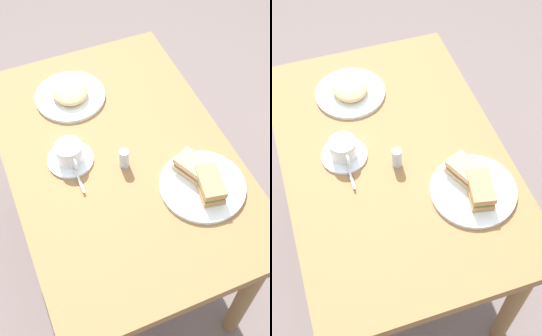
{
  "view_description": "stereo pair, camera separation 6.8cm",
  "coord_description": "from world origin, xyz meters",
  "views": [
    {
      "loc": [
        0.88,
        -0.31,
        1.94
      ],
      "look_at": [
        0.1,
        0.02,
        0.79
      ],
      "focal_mm": 47.87,
      "sensor_mm": 36.0,
      "label": 1
    },
    {
      "loc": [
        0.9,
        -0.24,
        1.94
      ],
      "look_at": [
        0.1,
        0.02,
        0.79
      ],
      "focal_mm": 47.87,
      "sensor_mm": 36.0,
      "label": 2
    }
  ],
  "objects": [
    {
      "name": "salt_shaker",
      "position": [
        0.05,
        -0.0,
        0.8
      ],
      "size": [
        0.03,
        0.03,
        0.07
      ],
      "primitive_type": "cylinder",
      "color": "silver",
      "rests_on": "dining_table"
    },
    {
      "name": "side_food_pile",
      "position": [
        -0.31,
        -0.07,
        0.8
      ],
      "size": [
        0.15,
        0.13,
        0.04
      ],
      "primitive_type": "ellipsoid",
      "color": "#E9B275",
      "rests_on": "side_plate"
    },
    {
      "name": "side_plate",
      "position": [
        -0.31,
        -0.07,
        0.77
      ],
      "size": [
        0.26,
        0.26,
        0.01
      ],
      "primitive_type": "cylinder",
      "color": "white",
      "rests_on": "dining_table"
    },
    {
      "name": "ground_plane",
      "position": [
        0.0,
        0.0,
        0.0
      ],
      "size": [
        6.0,
        6.0,
        0.0
      ],
      "primitive_type": "plane",
      "color": "#6D5F5C"
    },
    {
      "name": "spoon",
      "position": [
        0.04,
        -0.16,
        0.78
      ],
      "size": [
        0.1,
        0.02,
        0.01
      ],
      "color": "silver",
      "rests_on": "coffee_saucer"
    },
    {
      "name": "sandwich_plate",
      "position": [
        0.23,
        0.2,
        0.77
      ],
      "size": [
        0.27,
        0.27,
        0.01
      ],
      "primitive_type": "cylinder",
      "color": "white",
      "rests_on": "dining_table"
    },
    {
      "name": "sandwich_back",
      "position": [
        0.18,
        0.19,
        0.8
      ],
      "size": [
        0.15,
        0.12,
        0.05
      ],
      "color": "tan",
      "rests_on": "sandwich_plate"
    },
    {
      "name": "coffee_cup",
      "position": [
        -0.03,
        -0.16,
        0.81
      ],
      "size": [
        0.12,
        0.09,
        0.07
      ],
      "color": "white",
      "rests_on": "coffee_saucer"
    },
    {
      "name": "dining_table",
      "position": [
        0.0,
        0.0,
        0.65
      ],
      "size": [
        1.11,
        0.73,
        0.76
      ],
      "color": "olive",
      "rests_on": "ground_plane"
    },
    {
      "name": "coffee_saucer",
      "position": [
        -0.03,
        -0.16,
        0.77
      ],
      "size": [
        0.15,
        0.15,
        0.01
      ],
      "primitive_type": "cylinder",
      "color": "white",
      "rests_on": "dining_table"
    },
    {
      "name": "sandwich_front",
      "position": [
        0.25,
        0.2,
        0.81
      ],
      "size": [
        0.13,
        0.09,
        0.06
      ],
      "color": "tan",
      "rests_on": "sandwich_plate"
    }
  ]
}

